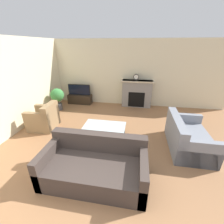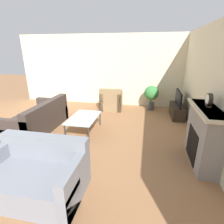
# 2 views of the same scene
# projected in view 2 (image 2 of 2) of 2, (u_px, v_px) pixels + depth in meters

# --- Properties ---
(ground_plane) EXTENTS (20.00, 20.00, 0.00)m
(ground_plane) POSITION_uv_depth(u_px,v_px,m) (15.00, 127.00, 5.11)
(ground_plane) COLOR #936642
(wall_back) EXTENTS (8.61, 0.06, 2.70)m
(wall_back) POSITION_uv_depth(u_px,v_px,m) (211.00, 88.00, 3.71)
(wall_back) COLOR beige
(wall_back) RESTS_ON ground_plane
(wall_left) EXTENTS (0.06, 8.01, 2.70)m
(wall_left) POSITION_uv_depth(u_px,v_px,m) (116.00, 71.00, 6.80)
(wall_left) COLOR beige
(wall_left) RESTS_ON ground_plane
(fireplace) EXTENTS (1.34, 0.41, 1.13)m
(fireplace) POSITION_uv_depth(u_px,v_px,m) (204.00, 135.00, 3.34)
(fireplace) COLOR gray
(fireplace) RESTS_ON ground_plane
(tv_stand) EXTENTS (1.06, 0.38, 0.41)m
(tv_stand) POSITION_uv_depth(u_px,v_px,m) (177.00, 111.00, 5.82)
(tv_stand) COLOR #2D2319
(tv_stand) RESTS_ON ground_plane
(tv) EXTENTS (1.00, 0.06, 0.47)m
(tv) POSITION_uv_depth(u_px,v_px,m) (178.00, 98.00, 5.67)
(tv) COLOR black
(tv) RESTS_ON tv_stand
(couch_sectional) EXTENTS (1.97, 1.00, 0.82)m
(couch_sectional) POSITION_uv_depth(u_px,v_px,m) (37.00, 120.00, 4.84)
(couch_sectional) COLOR #3D332D
(couch_sectional) RESTS_ON ground_plane
(couch_loveseat) EXTENTS (0.93, 1.49, 0.82)m
(couch_loveseat) POSITION_uv_depth(u_px,v_px,m) (36.00, 176.00, 2.69)
(couch_loveseat) COLOR gray
(couch_loveseat) RESTS_ON ground_plane
(armchair_by_window) EXTENTS (0.81, 0.83, 0.82)m
(armchair_by_window) POSITION_uv_depth(u_px,v_px,m) (111.00, 101.00, 6.50)
(armchair_by_window) COLOR #8C704C
(armchair_by_window) RESTS_ON ground_plane
(coffee_table) EXTENTS (1.14, 0.69, 0.43)m
(coffee_table) POSITION_uv_depth(u_px,v_px,m) (84.00, 118.00, 4.65)
(coffee_table) COLOR #333338
(coffee_table) RESTS_ON ground_plane
(potted_plant) EXTENTS (0.52, 0.52, 0.90)m
(potted_plant) POSITION_uv_depth(u_px,v_px,m) (151.00, 94.00, 6.40)
(potted_plant) COLOR #47474C
(potted_plant) RESTS_ON ground_plane
(mantel_clock) EXTENTS (0.22, 0.07, 0.25)m
(mantel_clock) POSITION_uv_depth(u_px,v_px,m) (209.00, 100.00, 3.17)
(mantel_clock) COLOR #28231E
(mantel_clock) RESTS_ON fireplace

